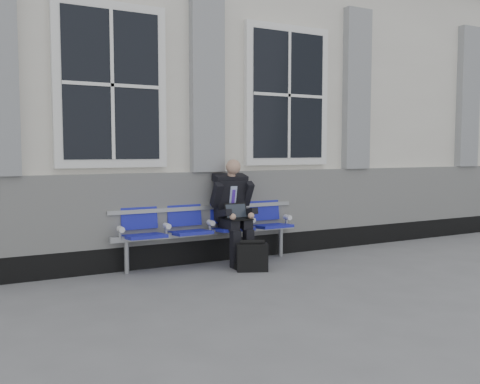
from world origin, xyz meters
TOP-DOWN VIEW (x-y plane):
  - ground at (0.00, 0.00)m, footprint 70.00×70.00m
  - station_building at (-0.02, 3.47)m, footprint 14.40×4.40m
  - bench at (-0.94, 1.32)m, footprint 2.60×0.47m
  - businessman at (-0.65, 1.19)m, footprint 0.54×0.73m
  - briefcase at (-0.65, 0.69)m, footprint 0.41×0.30m

SIDE VIEW (x-z plane):
  - ground at x=0.00m, z-range 0.00..0.00m
  - briefcase at x=-0.65m, z-range -0.02..0.37m
  - bench at x=-0.94m, z-range 0.10..1.01m
  - businessman at x=-0.65m, z-range 0.06..1.43m
  - station_building at x=-0.02m, z-range -0.02..4.47m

